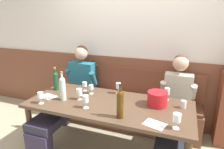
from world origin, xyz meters
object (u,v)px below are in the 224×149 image
(person_center_left_seat, at_px, (71,93))
(wine_glass_mid_left, at_px, (91,88))
(wine_bottle_green_tall, at_px, (56,80))
(wine_glass_center_rear, at_px, (79,93))
(wine_glass_right_end, at_px, (118,86))
(wine_glass_by_bottle, at_px, (85,85))
(wine_glass_mid_right, at_px, (177,118))
(wine_glass_left_end, at_px, (40,96))
(water_tumbler_center, at_px, (183,104))
(wine_glass_center_front, at_px, (167,92))
(wine_glass_near_bucket, at_px, (86,99))
(wall_bench, at_px, (125,110))
(wine_bottle_amber_mid, at_px, (63,88))
(dining_table, at_px, (109,109))
(ice_bucket, at_px, (157,99))
(wine_bottle_clear_water, at_px, (120,103))
(person_left_seat, at_px, (175,110))

(person_center_left_seat, height_order, wine_glass_mid_left, person_center_left_seat)
(wine_bottle_green_tall, xyz_separation_m, wine_glass_center_rear, (0.49, -0.19, -0.05))
(wine_glass_right_end, relative_size, wine_glass_by_bottle, 1.19)
(wine_glass_mid_right, bearing_deg, wine_glass_by_bottle, 156.37)
(person_center_left_seat, bearing_deg, wine_glass_center_rear, -45.15)
(person_center_left_seat, relative_size, wine_glass_right_end, 8.60)
(wine_glass_mid_right, bearing_deg, wine_glass_right_end, 141.57)
(wine_glass_left_end, distance_m, water_tumbler_center, 1.70)
(wine_glass_by_bottle, relative_size, wine_glass_center_front, 0.82)
(wine_glass_near_bucket, xyz_separation_m, wine_glass_by_bottle, (-0.27, 0.47, -0.02))
(wine_glass_left_end, bearing_deg, wine_glass_by_bottle, 62.01)
(wall_bench, bearing_deg, wine_bottle_amber_mid, -124.08)
(wall_bench, bearing_deg, wine_glass_center_front, -30.17)
(water_tumbler_center, bearing_deg, wine_glass_center_front, 141.38)
(wine_glass_mid_left, bearing_deg, wine_glass_center_rear, -102.80)
(wine_glass_mid_right, bearing_deg, dining_table, 159.53)
(ice_bucket, bearing_deg, person_center_left_seat, 171.46)
(wine_bottle_clear_water, relative_size, wine_glass_center_front, 2.35)
(wine_bottle_amber_mid, xyz_separation_m, wine_glass_mid_left, (0.24, 0.31, -0.08))
(wine_glass_near_bucket, relative_size, water_tumbler_center, 1.76)
(wine_bottle_green_tall, relative_size, wine_glass_by_bottle, 2.59)
(wine_bottle_green_tall, xyz_separation_m, wine_glass_mid_right, (1.68, -0.45, -0.04))
(person_center_left_seat, relative_size, wine_glass_left_end, 9.03)
(ice_bucket, xyz_separation_m, wine_glass_mid_right, (0.24, -0.44, 0.02))
(wine_glass_mid_right, height_order, wine_glass_by_bottle, wine_glass_mid_right)
(wine_bottle_clear_water, height_order, wine_glass_by_bottle, wine_bottle_clear_water)
(wine_bottle_amber_mid, distance_m, wine_glass_left_end, 0.27)
(wine_bottle_amber_mid, bearing_deg, wine_glass_right_end, 37.26)
(wine_bottle_amber_mid, height_order, wine_glass_near_bucket, wine_bottle_amber_mid)
(ice_bucket, distance_m, wine_glass_center_rear, 0.96)
(dining_table, bearing_deg, wine_glass_center_front, 27.57)
(wine_glass_mid_left, bearing_deg, wine_bottle_amber_mid, -128.17)
(wine_glass_near_bucket, bearing_deg, wine_glass_left_end, -171.43)
(wine_glass_mid_right, bearing_deg, wine_glass_center_front, 103.19)
(wine_glass_left_end, height_order, wine_glass_right_end, wine_glass_right_end)
(wall_bench, bearing_deg, person_left_seat, -27.37)
(wine_glass_mid_right, bearing_deg, water_tumbler_center, 83.58)
(wine_bottle_amber_mid, height_order, wine_glass_right_end, wine_bottle_amber_mid)
(wine_bottle_amber_mid, bearing_deg, wine_bottle_clear_water, -12.06)
(wine_glass_near_bucket, bearing_deg, wall_bench, 78.31)
(wine_glass_by_bottle, bearing_deg, wine_glass_center_front, 4.48)
(dining_table, relative_size, wine_glass_mid_left, 15.98)
(wine_bottle_amber_mid, relative_size, wine_glass_center_rear, 2.57)
(wine_glass_by_bottle, bearing_deg, ice_bucket, -6.59)
(person_left_seat, bearing_deg, wine_glass_left_end, -157.85)
(wine_bottle_green_tall, bearing_deg, ice_bucket, -0.49)
(wine_bottle_amber_mid, relative_size, wine_bottle_green_tall, 1.11)
(ice_bucket, distance_m, wine_glass_right_end, 0.58)
(person_left_seat, bearing_deg, person_center_left_seat, 179.55)
(person_left_seat, distance_m, wine_bottle_clear_water, 0.86)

